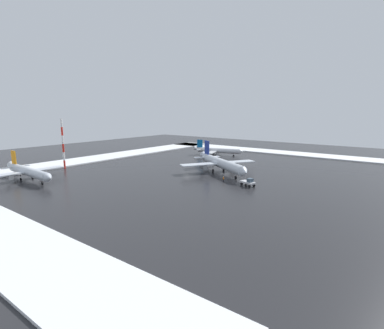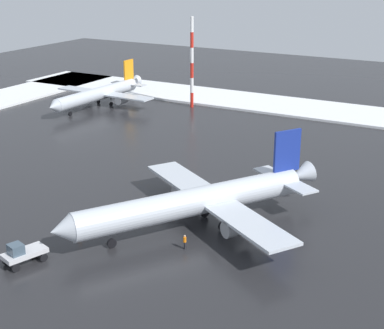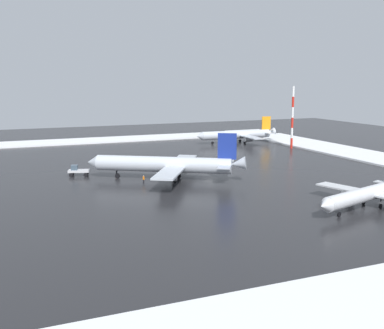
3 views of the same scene
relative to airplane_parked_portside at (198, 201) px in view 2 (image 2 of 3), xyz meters
name	(u,v)px [view 2 (image 2 of 3)]	position (x,y,z in m)	size (l,w,h in m)	color
ground_plane	(211,187)	(4.68, -12.29, -3.42)	(240.00, 240.00, 0.00)	#232326
snow_bank_far	(320,110)	(4.68, -62.29, -3.18)	(152.00, 16.00, 0.48)	white
airplane_parked_portside	(198,201)	(0.00, 0.00, 0.00)	(26.60, 31.01, 10.35)	silver
airplane_parked_starboard	(99,94)	(47.80, -42.80, -0.55)	(24.20, 29.22, 8.68)	silver
pushback_tug	(22,253)	(11.93, 16.95, -2.14)	(3.51, 5.05, 2.50)	silver
ground_crew_near_tug	(78,225)	(11.64, 8.17, -2.45)	(0.36, 0.36, 1.71)	black
ground_crew_mid_apron	(185,241)	(-1.38, 5.69, -2.45)	(0.36, 0.36, 1.71)	black
antenna_mast	(192,63)	(30.02, -52.23, 6.19)	(0.70, 0.70, 19.23)	red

